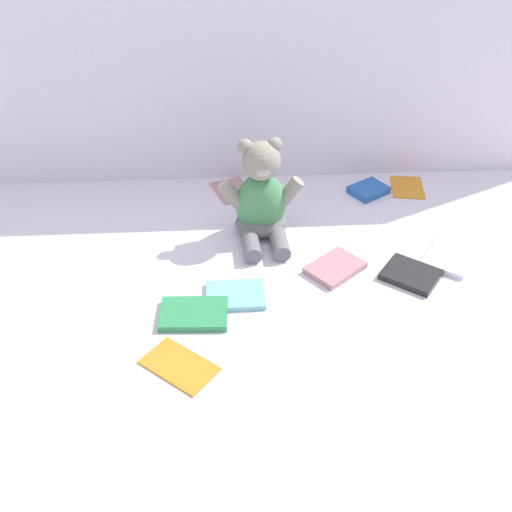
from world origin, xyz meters
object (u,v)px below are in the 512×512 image
book_case_0 (235,295)px  book_case_6 (369,190)px  book_case_3 (179,365)px  teddy_bear (261,201)px  book_case_4 (407,187)px  book_case_5 (232,190)px  book_case_1 (194,314)px  book_case_2 (335,268)px  book_case_7 (411,274)px  book_case_8 (451,257)px

book_case_0 → book_case_6: (0.36, 0.40, 0.00)m
book_case_3 → teddy_bear: bearing=16.8°
book_case_3 → book_case_4: same height
book_case_5 → book_case_1: bearing=59.3°
book_case_0 → book_case_2: 0.23m
teddy_bear → book_case_7: 0.37m
book_case_1 → book_case_2: bearing=115.9°
teddy_bear → book_case_2: teddy_bear is taller
book_case_1 → book_case_7: (0.46, 0.10, 0.00)m
book_case_1 → book_case_6: bearing=137.9°
book_case_7 → book_case_8: book_case_7 is taller
book_case_2 → teddy_bear: bearing=5.8°
teddy_bear → book_case_0: size_ratio=1.99×
book_case_3 → book_case_1: bearing=29.7°
book_case_5 → book_case_7: (0.37, -0.38, 0.00)m
teddy_bear → book_case_3: teddy_bear is taller
book_case_1 → book_case_5: 0.49m
book_case_1 → book_case_2: same height
book_case_0 → book_case_1: (-0.08, -0.05, 0.00)m
book_case_3 → book_case_6: book_case_6 is taller
book_case_0 → book_case_2: bearing=108.6°
book_case_1 → book_case_3: (-0.02, -0.13, -0.00)m
book_case_4 → book_case_8: book_case_8 is taller
book_case_2 → book_case_4: size_ratio=1.06×
book_case_2 → book_case_8: (0.26, 0.03, -0.00)m
book_case_6 → book_case_4: bearing=67.6°
book_case_2 → book_case_7: size_ratio=1.06×
book_case_2 → book_case_3: (-0.33, -0.26, -0.00)m
book_case_4 → book_case_6: book_case_6 is taller
book_case_0 → book_case_7: (0.38, 0.04, 0.00)m
book_case_7 → book_case_4: bearing=-156.3°
teddy_bear → book_case_4: bearing=21.5°
book_case_2 → book_case_5: bearing=-7.6°
teddy_bear → book_case_6: bearing=26.3°
book_case_5 → book_case_0: bearing=69.2°
book_case_1 → book_case_3: book_case_1 is taller
book_case_1 → book_case_3: bearing=-7.5°
book_case_0 → book_case_8: size_ratio=0.90×
book_case_1 → book_case_4: (0.55, 0.47, -0.00)m
book_case_0 → book_case_1: size_ratio=0.90×
book_case_4 → book_case_7: book_case_7 is taller
book_case_4 → book_case_5: same height
teddy_bear → book_case_3: (-0.17, -0.41, -0.09)m
book_case_1 → book_case_8: 0.59m
book_case_1 → book_case_5: (0.09, 0.48, -0.00)m
teddy_bear → book_case_6: teddy_bear is taller
book_case_0 → book_case_5: (0.00, 0.42, -0.00)m
book_case_5 → book_case_4: bearing=158.5°
book_case_0 → book_case_6: bearing=136.9°
book_case_3 → book_case_8: book_case_8 is taller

